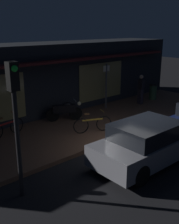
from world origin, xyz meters
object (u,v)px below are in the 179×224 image
(motorcycle, at_px, (65,110))
(bicycle_parked, at_px, (6,128))
(trash_bin, at_px, (153,92))
(bicycle_extra, at_px, (92,124))
(traffic_light_pole, at_px, (15,108))
(parked_car_near, at_px, (148,143))
(sign_post, at_px, (106,83))
(person_bystander, at_px, (141,89))

(motorcycle, height_order, bicycle_parked, motorcycle)
(bicycle_parked, xyz_separation_m, trash_bin, (9.35, -0.36, 0.11))
(bicycle_extra, distance_m, traffic_light_pole, 5.14)
(bicycle_extra, xyz_separation_m, parked_car_near, (-0.25, -2.99, 0.20))
(bicycle_parked, distance_m, bicycle_extra, 3.48)
(sign_post, bearing_deg, person_bystander, -18.80)
(motorcycle, bearing_deg, bicycle_parked, -179.33)
(motorcycle, bearing_deg, trash_bin, -3.52)
(motorcycle, height_order, sign_post, sign_post)
(parked_car_near, bearing_deg, traffic_light_pole, 165.23)
(bicycle_parked, xyz_separation_m, traffic_light_pole, (-1.47, -3.86, 1.97))
(bicycle_parked, distance_m, sign_post, 5.96)
(bicycle_parked, height_order, traffic_light_pole, traffic_light_pole)
(trash_bin, bearing_deg, motorcycle, 176.48)
(sign_post, bearing_deg, bicycle_extra, -144.10)
(motorcycle, bearing_deg, parked_car_near, -93.86)
(sign_post, distance_m, traffic_light_pole, 8.45)
(traffic_light_pole, bearing_deg, sign_post, 29.02)
(trash_bin, relative_size, parked_car_near, 0.22)
(motorcycle, distance_m, bicycle_parked, 2.96)
(person_bystander, xyz_separation_m, parked_car_near, (-5.32, -4.44, -0.32))
(parked_car_near, bearing_deg, trash_bin, 34.24)
(sign_post, height_order, trash_bin, sign_post)
(sign_post, xyz_separation_m, parked_car_near, (-3.25, -5.15, -0.81))
(motorcycle, bearing_deg, bicycle_extra, -92.36)
(bicycle_extra, bearing_deg, trash_bin, 13.81)
(person_bystander, bearing_deg, trash_bin, 5.42)
(traffic_light_pole, bearing_deg, parked_car_near, -14.77)
(parked_car_near, bearing_deg, sign_post, 57.79)
(trash_bin, bearing_deg, bicycle_parked, 177.80)
(bicycle_parked, height_order, parked_car_near, parked_car_near)
(trash_bin, bearing_deg, person_bystander, -174.58)
(trash_bin, height_order, parked_car_near, parked_car_near)
(bicycle_parked, bearing_deg, parked_car_near, -62.00)
(sign_post, relative_size, traffic_light_pole, 0.67)
(motorcycle, relative_size, trash_bin, 1.68)
(bicycle_parked, xyz_separation_m, sign_post, (5.87, 0.22, 1.00))
(bicycle_parked, relative_size, parked_car_near, 0.40)
(parked_car_near, bearing_deg, person_bystander, 39.86)
(trash_bin, bearing_deg, sign_post, 170.63)
(bicycle_parked, distance_m, person_bystander, 7.98)
(trash_bin, height_order, traffic_light_pole, traffic_light_pole)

